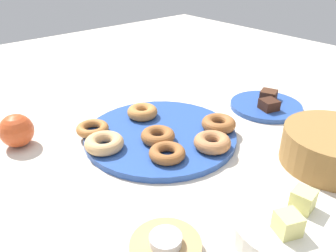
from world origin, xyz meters
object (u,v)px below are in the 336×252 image
(donut_2, at_px, (92,129))
(brownie_near, at_px, (269,95))
(melon_chunk_left, at_px, (303,200))
(melon_chunk_right, at_px, (288,224))
(donut_1, at_px, (104,143))
(donut_4, at_px, (158,136))
(cake_plate, at_px, (266,106))
(donut_3, at_px, (219,124))
(donut_plate, at_px, (160,135))
(donut_5, at_px, (142,112))
(tealight, at_px, (166,240))
(candle_holder, at_px, (166,248))
(fruit_bowl, at_px, (288,226))
(donut_0, at_px, (167,153))
(donut_6, at_px, (212,142))
(brownie_far, at_px, (269,105))
(basket, at_px, (333,148))
(apple, at_px, (17,131))

(donut_2, bearing_deg, brownie_near, 162.26)
(melon_chunk_left, xyz_separation_m, melon_chunk_right, (0.07, 0.01, 0.00))
(melon_chunk_right, bearing_deg, donut_1, -81.29)
(donut_4, xyz_separation_m, cake_plate, (-0.38, 0.04, -0.02))
(donut_1, distance_m, donut_3, 0.30)
(donut_plate, height_order, cake_plate, donut_plate)
(donut_2, distance_m, donut_5, 0.15)
(cake_plate, bearing_deg, tealight, 20.83)
(donut_5, height_order, melon_chunk_right, melon_chunk_right)
(brownie_near, bearing_deg, cake_plate, 26.57)
(candle_holder, xyz_separation_m, fruit_bowl, (-0.18, 0.11, 0.01))
(brownie_near, bearing_deg, donut_3, 6.35)
(donut_0, distance_m, donut_1, 0.15)
(donut_plate, distance_m, donut_0, 0.12)
(donut_6, bearing_deg, tealight, 29.55)
(donut_3, relative_size, melon_chunk_left, 2.45)
(donut_4, distance_m, brownie_far, 0.36)
(donut_plate, xyz_separation_m, cake_plate, (-0.35, 0.07, -0.00))
(donut_1, distance_m, basket, 0.52)
(donut_0, xyz_separation_m, candle_holder, (0.17, 0.19, -0.02))
(brownie_near, height_order, basket, basket)
(donut_plate, relative_size, donut_2, 4.70)
(donut_2, xyz_separation_m, cake_plate, (-0.48, 0.18, -0.02))
(melon_chunk_left, bearing_deg, fruit_bowl, 0.00)
(apple, bearing_deg, donut_2, 150.89)
(donut_6, bearing_deg, donut_3, -146.69)
(cake_plate, bearing_deg, donut_4, -6.17)
(fruit_bowl, xyz_separation_m, melon_chunk_right, (0.03, 0.01, 0.04))
(donut_1, relative_size, donut_5, 1.10)
(donut_2, height_order, basket, basket)
(donut_4, distance_m, brownie_near, 0.42)
(donut_plate, distance_m, donut_6, 0.15)
(donut_4, xyz_separation_m, brownie_far, (-0.36, 0.07, -0.00))
(donut_5, distance_m, cake_plate, 0.38)
(candle_holder, bearing_deg, donut_1, -104.16)
(basket, bearing_deg, donut_4, -51.12)
(donut_3, xyz_separation_m, donut_4, (0.16, -0.05, -0.00))
(donut_1, bearing_deg, brownie_far, 165.63)
(donut_2, height_order, brownie_far, brownie_far)
(donut_0, bearing_deg, donut_plate, -121.98)
(donut_4, bearing_deg, brownie_far, 169.27)
(donut_plate, xyz_separation_m, donut_2, (0.13, -0.11, 0.02))
(brownie_far, relative_size, fruit_bowl, 0.23)
(donut_0, distance_m, donut_2, 0.22)
(tealight, distance_m, apple, 0.49)
(donut_6, height_order, cake_plate, donut_6)
(donut_1, height_order, melon_chunk_right, melon_chunk_right)
(donut_plate, bearing_deg, cake_plate, 168.72)
(tealight, relative_size, melon_chunk_left, 1.46)
(donut_5, bearing_deg, donut_2, -4.08)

